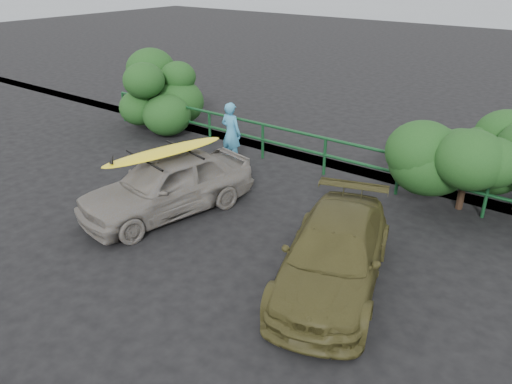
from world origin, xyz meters
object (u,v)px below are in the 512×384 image
sedan (167,185)px  surfboard (164,152)px  guardrail (292,148)px  olive_vehicle (334,254)px  man (231,133)px

sedan → surfboard: 0.77m
guardrail → surfboard: bearing=-99.8°
olive_vehicle → man: bearing=128.5°
man → surfboard: size_ratio=0.60×
guardrail → sedan: (-0.69, -3.96, 0.15)m
sedan → man: size_ratio=2.31×
guardrail → man: 1.72m
surfboard → olive_vehicle: bearing=10.1°
sedan → surfboard: (0.00, 0.00, 0.77)m
guardrail → man: size_ratio=8.17×
sedan → man: bearing=116.6°
guardrail → man: (-1.48, -0.80, 0.34)m
sedan → olive_vehicle: size_ratio=0.99×
guardrail → surfboard: (-0.69, -3.96, 0.92)m
man → surfboard: bearing=104.1°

